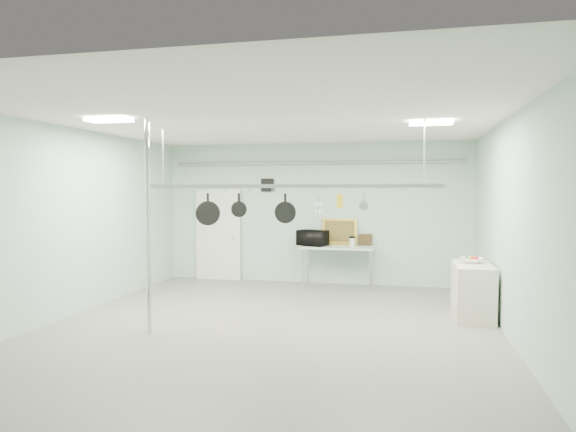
% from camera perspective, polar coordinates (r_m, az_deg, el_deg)
% --- Properties ---
extents(floor, '(8.00, 8.00, 0.00)m').
position_cam_1_polar(floor, '(8.12, -2.11, -12.35)').
color(floor, gray).
rests_on(floor, ground).
extents(ceiling, '(7.00, 8.00, 0.02)m').
position_cam_1_polar(ceiling, '(7.90, -2.16, 10.55)').
color(ceiling, silver).
rests_on(ceiling, back_wall).
extents(back_wall, '(7.00, 0.02, 3.20)m').
position_cam_1_polar(back_wall, '(11.75, 2.91, 0.29)').
color(back_wall, '#A7C8B9').
rests_on(back_wall, floor).
extents(right_wall, '(0.02, 8.00, 3.20)m').
position_cam_1_polar(right_wall, '(7.73, 23.74, -1.33)').
color(right_wall, '#A7C8B9').
rests_on(right_wall, floor).
extents(door, '(1.10, 0.10, 2.20)m').
position_cam_1_polar(door, '(12.34, -7.72, -2.16)').
color(door, silver).
rests_on(door, floor).
extents(wall_vent, '(0.30, 0.04, 0.30)m').
position_cam_1_polar(wall_vent, '(11.95, -2.30, 3.45)').
color(wall_vent, black).
rests_on(wall_vent, back_wall).
extents(conduit_pipe, '(6.60, 0.07, 0.07)m').
position_cam_1_polar(conduit_pipe, '(11.66, 2.85, 5.92)').
color(conduit_pipe, gray).
rests_on(conduit_pipe, back_wall).
extents(chrome_pole, '(0.08, 0.08, 3.20)m').
position_cam_1_polar(chrome_pole, '(7.92, -15.25, -1.09)').
color(chrome_pole, silver).
rests_on(chrome_pole, floor).
extents(prep_table, '(1.60, 0.70, 0.91)m').
position_cam_1_polar(prep_table, '(11.33, 5.56, -3.71)').
color(prep_table, '#9DB9AA').
rests_on(prep_table, floor).
extents(side_cabinet, '(0.60, 1.20, 0.90)m').
position_cam_1_polar(side_cabinet, '(9.19, 19.83, -7.84)').
color(side_cabinet, beige).
rests_on(side_cabinet, floor).
extents(pot_rack, '(4.80, 0.06, 1.00)m').
position_cam_1_polar(pot_rack, '(8.08, -0.22, 3.56)').
color(pot_rack, '#B7B7BC').
rests_on(pot_rack, ceiling).
extents(light_panel_left, '(0.65, 0.30, 0.05)m').
position_cam_1_polar(light_panel_left, '(8.05, -19.28, 10.04)').
color(light_panel_left, white).
rests_on(light_panel_left, ceiling).
extents(light_panel_right, '(0.65, 0.30, 0.05)m').
position_cam_1_polar(light_panel_right, '(8.24, 15.59, 9.93)').
color(light_panel_right, white).
rests_on(light_panel_right, ceiling).
extents(microwave, '(0.73, 0.60, 0.34)m').
position_cam_1_polar(microwave, '(11.36, 2.78, -2.44)').
color(microwave, black).
rests_on(microwave, prep_table).
extents(coffee_canister, '(0.16, 0.16, 0.18)m').
position_cam_1_polar(coffee_canister, '(11.30, 7.14, -2.90)').
color(coffee_canister, silver).
rests_on(coffee_canister, prep_table).
extents(painting_large, '(0.78, 0.16, 0.58)m').
position_cam_1_polar(painting_large, '(11.59, 5.75, -1.76)').
color(painting_large, gold).
rests_on(painting_large, prep_table).
extents(painting_small, '(0.30, 0.09, 0.25)m').
position_cam_1_polar(painting_small, '(11.55, 8.59, -2.62)').
color(painting_small, '#342612').
rests_on(painting_small, prep_table).
extents(fruit_bowl, '(0.47, 0.47, 0.09)m').
position_cam_1_polar(fruit_bowl, '(9.26, 19.71, -4.66)').
color(fruit_bowl, white).
rests_on(fruit_bowl, side_cabinet).
extents(skillet_left, '(0.37, 0.25, 0.53)m').
position_cam_1_polar(skillet_left, '(8.48, -8.89, 0.73)').
color(skillet_left, black).
rests_on(skillet_left, pot_rack).
extents(skillet_mid, '(0.26, 0.08, 0.36)m').
position_cam_1_polar(skillet_mid, '(8.29, -5.48, 1.30)').
color(skillet_mid, black).
rests_on(skillet_mid, pot_rack).
extents(skillet_right, '(0.34, 0.06, 0.45)m').
position_cam_1_polar(skillet_right, '(8.09, -0.31, 0.93)').
color(skillet_right, black).
rests_on(skillet_right, pot_rack).
extents(whisk, '(0.20, 0.20, 0.29)m').
position_cam_1_polar(whisk, '(7.98, 3.41, 1.48)').
color(whisk, '#B1B0B5').
rests_on(whisk, pot_rack).
extents(grater, '(0.10, 0.03, 0.23)m').
position_cam_1_polar(grater, '(7.93, 5.77, 1.68)').
color(grater, yellow).
rests_on(grater, pot_rack).
extents(saucepan, '(0.16, 0.12, 0.25)m').
position_cam_1_polar(saucepan, '(7.89, 8.41, 1.59)').
color(saucepan, '#B7B7BC').
rests_on(saucepan, pot_rack).
extents(fruit_cluster, '(0.24, 0.24, 0.09)m').
position_cam_1_polar(fruit_cluster, '(9.26, 19.72, -4.41)').
color(fruit_cluster, '#B61015').
rests_on(fruit_cluster, fruit_bowl).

